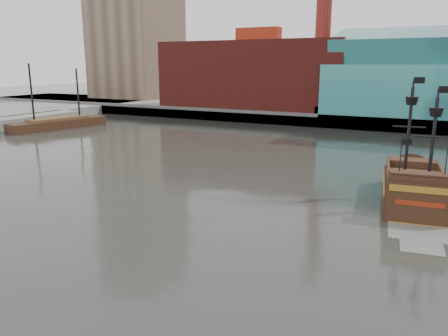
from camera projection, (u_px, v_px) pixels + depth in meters
The scene contains 6 objects.
ground at pixel (142, 248), 29.43m from camera, with size 400.00×400.00×0.00m, color #242621.
promenade_far at pixel (370, 110), 108.86m from camera, with size 220.00×60.00×2.00m, color slate.
seawall at pixel (344, 122), 83.25m from camera, with size 220.00×1.00×2.60m, color #4C4C49.
skyline at pixel (397, 5), 94.65m from camera, with size 149.00×45.00×62.00m.
pirate_ship at pixel (414, 191), 38.89m from camera, with size 6.64×16.21×11.78m.
docked_vessel at pixel (58, 124), 83.79m from camera, with size 8.13×19.30×12.81m.
Camera 1 is at (17.38, -21.85, 12.09)m, focal length 35.00 mm.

